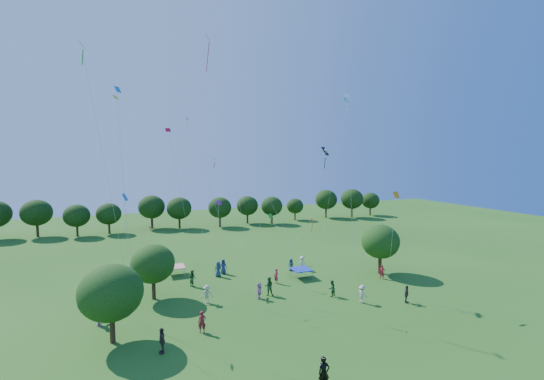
{
  "coord_description": "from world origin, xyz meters",
  "views": [
    {
      "loc": [
        -12.71,
        -18.36,
        14.07
      ],
      "look_at": [
        0.0,
        14.0,
        11.0
      ],
      "focal_mm": 24.0,
      "sensor_mm": 36.0,
      "label": 1
    }
  ],
  "objects_px": {
    "near_tree_west": "(111,293)",
    "near_tree_north": "(153,264)",
    "man_in_black": "(324,373)",
    "near_tree_east": "(380,242)",
    "tent_red_stripe": "(175,267)",
    "tent_blue": "(301,269)",
    "pirate_kite": "(325,154)",
    "red_high_kite": "(216,84)"
  },
  "relations": [
    {
      "from": "near_tree_west",
      "to": "pirate_kite",
      "type": "distance_m",
      "value": 24.57
    },
    {
      "from": "near_tree_west",
      "to": "tent_red_stripe",
      "type": "relative_size",
      "value": 2.76
    },
    {
      "from": "tent_blue",
      "to": "tent_red_stripe",
      "type": "bearing_deg",
      "value": 154.81
    },
    {
      "from": "near_tree_north",
      "to": "man_in_black",
      "type": "distance_m",
      "value": 20.77
    },
    {
      "from": "tent_blue",
      "to": "red_high_kite",
      "type": "relative_size",
      "value": 0.08
    },
    {
      "from": "man_in_black",
      "to": "red_high_kite",
      "type": "distance_m",
      "value": 28.72
    },
    {
      "from": "tent_red_stripe",
      "to": "near_tree_east",
      "type": "bearing_deg",
      "value": -19.87
    },
    {
      "from": "tent_red_stripe",
      "to": "tent_blue",
      "type": "height_order",
      "value": "same"
    },
    {
      "from": "near_tree_west",
      "to": "tent_red_stripe",
      "type": "distance_m",
      "value": 16.29
    },
    {
      "from": "near_tree_north",
      "to": "red_high_kite",
      "type": "distance_m",
      "value": 19.46
    },
    {
      "from": "near_tree_east",
      "to": "red_high_kite",
      "type": "relative_size",
      "value": 0.23
    },
    {
      "from": "man_in_black",
      "to": "near_tree_east",
      "type": "bearing_deg",
      "value": 52.84
    },
    {
      "from": "near_tree_east",
      "to": "tent_blue",
      "type": "xyz_separation_m",
      "value": [
        -9.68,
        2.01,
        -2.92
      ]
    },
    {
      "from": "tent_blue",
      "to": "pirate_kite",
      "type": "height_order",
      "value": "pirate_kite"
    },
    {
      "from": "man_in_black",
      "to": "near_tree_north",
      "type": "bearing_deg",
      "value": 123.73
    },
    {
      "from": "near_tree_west",
      "to": "pirate_kite",
      "type": "relative_size",
      "value": 0.43
    },
    {
      "from": "near_tree_west",
      "to": "pirate_kite",
      "type": "height_order",
      "value": "pirate_kite"
    },
    {
      "from": "near_tree_west",
      "to": "red_high_kite",
      "type": "bearing_deg",
      "value": 40.99
    },
    {
      "from": "near_tree_west",
      "to": "man_in_black",
      "type": "height_order",
      "value": "near_tree_west"
    },
    {
      "from": "tent_blue",
      "to": "pirate_kite",
      "type": "bearing_deg",
      "value": -61.31
    },
    {
      "from": "near_tree_east",
      "to": "man_in_black",
      "type": "height_order",
      "value": "near_tree_east"
    },
    {
      "from": "pirate_kite",
      "to": "near_tree_north",
      "type": "bearing_deg",
      "value": 172.9
    },
    {
      "from": "near_tree_north",
      "to": "tent_blue",
      "type": "height_order",
      "value": "near_tree_north"
    },
    {
      "from": "tent_blue",
      "to": "man_in_black",
      "type": "relative_size",
      "value": 1.11
    },
    {
      "from": "tent_blue",
      "to": "red_high_kite",
      "type": "bearing_deg",
      "value": 176.24
    },
    {
      "from": "tent_blue",
      "to": "red_high_kite",
      "type": "height_order",
      "value": "red_high_kite"
    },
    {
      "from": "near_tree_east",
      "to": "red_high_kite",
      "type": "bearing_deg",
      "value": 172.24
    },
    {
      "from": "near_tree_east",
      "to": "tent_blue",
      "type": "relative_size",
      "value": 2.74
    },
    {
      "from": "near_tree_north",
      "to": "red_high_kite",
      "type": "xyz_separation_m",
      "value": [
        6.8,
        1.05,
        18.21
      ]
    },
    {
      "from": "man_in_black",
      "to": "tent_red_stripe",
      "type": "bearing_deg",
      "value": 111.59
    },
    {
      "from": "tent_red_stripe",
      "to": "tent_blue",
      "type": "xyz_separation_m",
      "value": [
        13.68,
        -6.44,
        0.0
      ]
    },
    {
      "from": "near_tree_north",
      "to": "tent_red_stripe",
      "type": "relative_size",
      "value": 2.52
    },
    {
      "from": "pirate_kite",
      "to": "tent_red_stripe",
      "type": "bearing_deg",
      "value": 149.03
    },
    {
      "from": "near_tree_north",
      "to": "tent_blue",
      "type": "bearing_deg",
      "value": 1.4
    },
    {
      "from": "pirate_kite",
      "to": "red_high_kite",
      "type": "relative_size",
      "value": 0.54
    },
    {
      "from": "tent_red_stripe",
      "to": "man_in_black",
      "type": "height_order",
      "value": "man_in_black"
    },
    {
      "from": "tent_red_stripe",
      "to": "near_tree_north",
      "type": "bearing_deg",
      "value": -112.66
    },
    {
      "from": "near_tree_north",
      "to": "near_tree_west",
      "type": "bearing_deg",
      "value": -113.79
    },
    {
      "from": "near_tree_north",
      "to": "man_in_black",
      "type": "relative_size",
      "value": 2.79
    },
    {
      "from": "near_tree_west",
      "to": "near_tree_north",
      "type": "distance_m",
      "value": 8.62
    },
    {
      "from": "pirate_kite",
      "to": "red_high_kite",
      "type": "bearing_deg",
      "value": 163.64
    },
    {
      "from": "near_tree_east",
      "to": "tent_red_stripe",
      "type": "xyz_separation_m",
      "value": [
        -23.36,
        8.44,
        -2.92
      ]
    }
  ]
}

